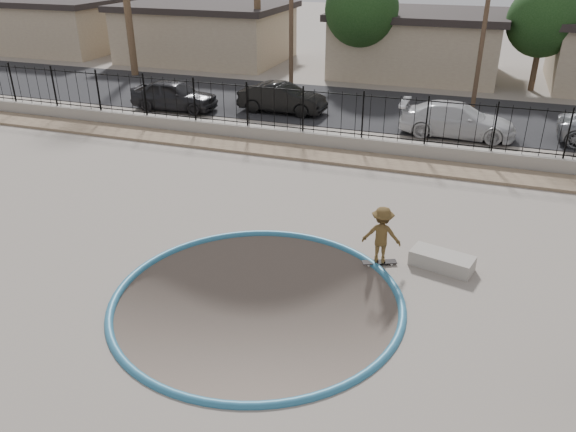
% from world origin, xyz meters
% --- Properties ---
extents(ground, '(120.00, 120.00, 2.20)m').
position_xyz_m(ground, '(0.00, 12.00, -1.10)').
color(ground, gray).
rests_on(ground, ground).
extents(bowl_pit, '(6.84, 6.84, 1.80)m').
position_xyz_m(bowl_pit, '(0.00, -1.00, 0.00)').
color(bowl_pit, '#51483E').
rests_on(bowl_pit, ground).
extents(coping_ring, '(7.04, 7.04, 0.20)m').
position_xyz_m(coping_ring, '(0.00, -1.00, 0.00)').
color(coping_ring, teal).
rests_on(coping_ring, ground).
extents(rock_strip, '(42.00, 1.60, 0.11)m').
position_xyz_m(rock_strip, '(0.00, 9.20, 0.06)').
color(rock_strip, '#957E62').
rests_on(rock_strip, ground).
extents(retaining_wall, '(42.00, 0.45, 0.60)m').
position_xyz_m(retaining_wall, '(0.00, 10.30, 0.30)').
color(retaining_wall, gray).
rests_on(retaining_wall, ground).
extents(fence, '(40.00, 0.04, 1.80)m').
position_xyz_m(fence, '(0.00, 10.30, 1.50)').
color(fence, black).
rests_on(fence, retaining_wall).
extents(street, '(90.00, 8.00, 0.04)m').
position_xyz_m(street, '(0.00, 17.00, 0.02)').
color(street, black).
rests_on(street, ground).
extents(house_west_far, '(10.60, 8.60, 3.90)m').
position_xyz_m(house_west_far, '(-28.00, 26.50, 1.97)').
color(house_west_far, tan).
rests_on(house_west_far, ground).
extents(house_west, '(11.60, 8.60, 3.90)m').
position_xyz_m(house_west, '(-15.00, 26.50, 1.97)').
color(house_west, tan).
rests_on(house_west, ground).
extents(house_center, '(10.60, 8.60, 3.90)m').
position_xyz_m(house_center, '(0.00, 26.50, 1.97)').
color(house_center, tan).
rests_on(house_center, ground).
extents(utility_pole_left, '(1.70, 0.24, 9.00)m').
position_xyz_m(utility_pole_left, '(-6.00, 19.00, 4.70)').
color(utility_pole_left, '#473323').
rests_on(utility_pole_left, ground).
extents(utility_pole_mid, '(1.70, 0.24, 9.50)m').
position_xyz_m(utility_pole_mid, '(4.00, 19.00, 4.96)').
color(utility_pole_mid, '#473323').
rests_on(utility_pole_mid, ground).
extents(street_tree_left, '(4.32, 4.32, 6.36)m').
position_xyz_m(street_tree_left, '(-3.00, 23.00, 4.19)').
color(street_tree_left, '#473323').
rests_on(street_tree_left, ground).
extents(street_tree_mid, '(3.96, 3.96, 5.83)m').
position_xyz_m(street_tree_mid, '(7.00, 24.00, 3.84)').
color(street_tree_mid, '#473323').
rests_on(street_tree_mid, ground).
extents(skater, '(1.05, 0.66, 1.56)m').
position_xyz_m(skater, '(2.43, 1.62, 0.78)').
color(skater, brown).
rests_on(skater, ground).
extents(skateboard, '(0.93, 0.57, 0.08)m').
position_xyz_m(skateboard, '(2.43, 1.62, 0.06)').
color(skateboard, black).
rests_on(skateboard, ground).
extents(concrete_ledge, '(1.72, 1.06, 0.40)m').
position_xyz_m(concrete_ledge, '(4.00, 2.00, 0.20)').
color(concrete_ledge, '#9F988D').
rests_on(concrete_ledge, ground).
extents(car_a, '(4.43, 1.91, 1.49)m').
position_xyz_m(car_a, '(-10.33, 13.40, 0.78)').
color(car_a, black).
rests_on(car_a, street).
extents(car_b, '(4.36, 1.59, 1.43)m').
position_xyz_m(car_b, '(-4.99, 14.71, 0.75)').
color(car_b, black).
rests_on(car_b, street).
extents(car_c, '(4.96, 2.03, 1.44)m').
position_xyz_m(car_c, '(3.50, 13.62, 0.76)').
color(car_c, silver).
rests_on(car_c, street).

